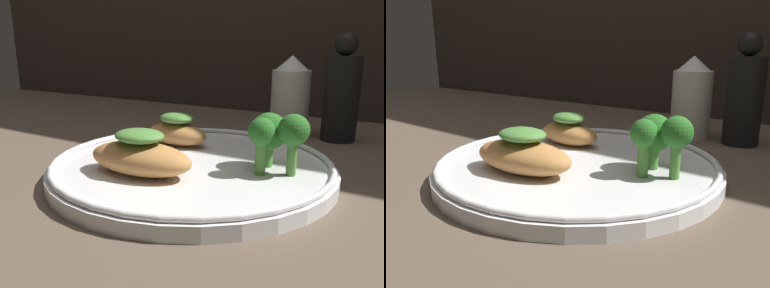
% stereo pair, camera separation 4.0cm
% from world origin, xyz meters
% --- Properties ---
extents(ground_plane, '(1.80, 1.80, 0.01)m').
position_xyz_m(ground_plane, '(0.00, 0.00, -0.01)').
color(ground_plane, brown).
extents(plate, '(0.30, 0.30, 0.02)m').
position_xyz_m(plate, '(0.00, 0.00, 0.01)').
color(plate, white).
rests_on(plate, ground_plane).
extents(grilled_meat_front, '(0.11, 0.06, 0.04)m').
position_xyz_m(grilled_meat_front, '(-0.02, -0.06, 0.03)').
color(grilled_meat_front, '#BC7F42').
rests_on(grilled_meat_front, plate).
extents(grilled_meat_middle, '(0.09, 0.05, 0.04)m').
position_xyz_m(grilled_meat_middle, '(-0.06, 0.05, 0.03)').
color(grilled_meat_middle, '#BC7F42').
rests_on(grilled_meat_middle, plate).
extents(broccoli_bunch, '(0.06, 0.06, 0.06)m').
position_xyz_m(broccoli_bunch, '(0.08, 0.02, 0.05)').
color(broccoli_bunch, '#4C8E38').
rests_on(broccoli_bunch, plate).
extents(sauce_bottle, '(0.06, 0.06, 0.12)m').
position_xyz_m(sauce_bottle, '(0.03, 0.24, 0.06)').
color(sauce_bottle, white).
rests_on(sauce_bottle, ground_plane).
extents(pepper_grinder, '(0.05, 0.05, 0.15)m').
position_xyz_m(pepper_grinder, '(0.11, 0.24, 0.07)').
color(pepper_grinder, black).
rests_on(pepper_grinder, ground_plane).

